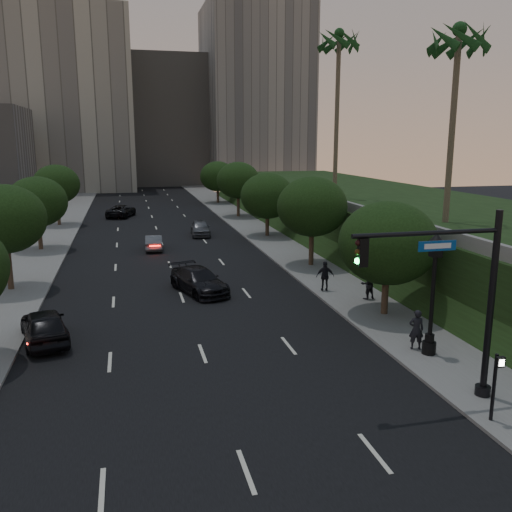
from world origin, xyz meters
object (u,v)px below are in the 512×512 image
object	(u,v)px
sedan_near_right	(199,281)
pedestrian_a	(416,329)
street_lamp	(432,299)
sedan_near_left	(44,326)
traffic_signal_mast	(464,305)
sedan_mid_left	(154,242)
pedestrian_b	(367,284)
pedestrian_c	(325,276)
sedan_far_left	(121,211)
sedan_far_right	(200,228)

from	to	relation	value
sedan_near_right	pedestrian_a	bearing A→B (deg)	-74.00
street_lamp	sedan_near_left	distance (m)	17.69
traffic_signal_mast	street_lamp	distance (m)	4.31
sedan_near_left	sedan_mid_left	bearing A→B (deg)	-119.60
traffic_signal_mast	sedan_near_left	distance (m)	18.43
pedestrian_b	pedestrian_c	distance (m)	2.86
pedestrian_b	street_lamp	bearing A→B (deg)	72.61
sedan_mid_left	sedan_far_left	size ratio (longest dim) A/B	0.74
sedan_near_left	pedestrian_a	distance (m)	17.13
sedan_far_right	pedestrian_c	distance (m)	22.76
pedestrian_a	pedestrian_c	bearing A→B (deg)	-71.23
street_lamp	sedan_far_right	bearing A→B (deg)	99.66
street_lamp	pedestrian_b	world-z (taller)	street_lamp
sedan_far_left	pedestrian_a	xyz separation A→B (m)	(12.98, -47.56, 0.30)
sedan_near_right	pedestrian_c	bearing A→B (deg)	-32.73
traffic_signal_mast	pedestrian_c	xyz separation A→B (m)	(0.42, 14.60, -2.59)
pedestrian_b	sedan_near_right	bearing A→B (deg)	-34.80
pedestrian_b	pedestrian_c	size ratio (longest dim) A/B	0.98
sedan_far_right	sedan_near_right	bearing A→B (deg)	-93.63
sedan_far_left	pedestrian_c	world-z (taller)	pedestrian_c
sedan_far_right	pedestrian_a	bearing A→B (deg)	-76.29
street_lamp	sedan_mid_left	bearing A→B (deg)	111.38
traffic_signal_mast	sedan_mid_left	distance (m)	32.23
sedan_far_left	sedan_far_right	bearing A→B (deg)	133.62
sedan_far_left	pedestrian_c	distance (m)	39.60
sedan_near_left	pedestrian_b	bearing A→B (deg)	175.09
street_lamp	pedestrian_a	distance (m)	1.73
pedestrian_c	sedan_far_right	bearing A→B (deg)	-65.30
traffic_signal_mast	sedan_far_right	world-z (taller)	traffic_signal_mast
traffic_signal_mast	sedan_far_left	distance (m)	53.64
traffic_signal_mast	sedan_mid_left	size ratio (longest dim) A/B	1.75
sedan_far_left	pedestrian_b	size ratio (longest dim) A/B	2.99
sedan_near_left	sedan_far_right	size ratio (longest dim) A/B	1.05
sedan_near_left	pedestrian_c	xyz separation A→B (m)	(15.77, 4.80, 0.27)
street_lamp	pedestrian_c	bearing A→B (deg)	94.58
sedan_far_left	sedan_near_right	world-z (taller)	sedan_near_right
pedestrian_b	pedestrian_c	xyz separation A→B (m)	(-1.80, 2.22, 0.02)
pedestrian_a	pedestrian_c	size ratio (longest dim) A/B	0.98
traffic_signal_mast	pedestrian_b	xyz separation A→B (m)	(2.21, 12.37, -2.61)
street_lamp	traffic_signal_mast	bearing A→B (deg)	-107.61
sedan_far_right	sedan_mid_left	bearing A→B (deg)	-124.25
pedestrian_a	pedestrian_c	distance (m)	9.97
traffic_signal_mast	pedestrian_b	distance (m)	12.84
sedan_mid_left	pedestrian_b	world-z (taller)	pedestrian_b
sedan_near_left	sedan_mid_left	distance (m)	21.83
street_lamp	pedestrian_c	xyz separation A→B (m)	(-0.85, 10.61, -1.55)
traffic_signal_mast	pedestrian_b	bearing A→B (deg)	79.85
sedan_near_right	pedestrian_b	bearing A→B (deg)	-42.33
sedan_mid_left	pedestrian_b	xyz separation A→B (m)	(11.42, -18.37, 0.40)
sedan_far_left	sedan_far_right	xyz separation A→B (m)	(7.67, -15.34, 0.02)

